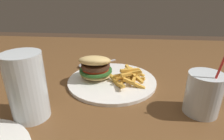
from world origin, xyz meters
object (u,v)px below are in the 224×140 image
at_px(juice_glass, 203,95).
at_px(spoon, 87,65).
at_px(meal_plate_near, 106,75).
at_px(beer_glass, 27,88).

xyz_separation_m(juice_glass, spoon, (0.34, -0.26, -0.04)).
xyz_separation_m(meal_plate_near, beer_glass, (0.15, 0.19, 0.05)).
bearing_deg(juice_glass, meal_plate_near, -29.25).
xyz_separation_m(meal_plate_near, spoon, (0.09, -0.12, -0.02)).
bearing_deg(beer_glass, juice_glass, -172.46).
height_order(beer_glass, spoon, beer_glass).
distance_m(meal_plate_near, spoon, 0.15).
relative_size(meal_plate_near, juice_glass, 1.51).
bearing_deg(juice_glass, spoon, -37.69).
height_order(meal_plate_near, spoon, meal_plate_near).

